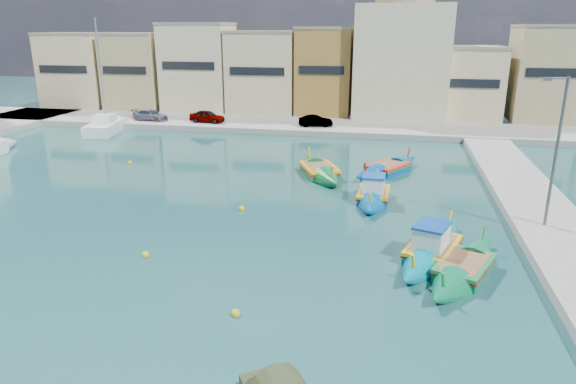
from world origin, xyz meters
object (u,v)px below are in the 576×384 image
(quay_street_lamp, at_px, (555,152))
(luzzu_blue_south, at_px, (464,269))
(luzzu_cyan_mid, at_px, (388,169))
(luzzu_turquoise_cabin, at_px, (432,250))
(luzzu_blue_cabin, at_px, (373,195))
(luzzu_green, at_px, (319,172))
(church_block, at_px, (402,45))
(yacht_north, at_px, (111,124))

(quay_street_lamp, height_order, luzzu_blue_south, quay_street_lamp)
(luzzu_cyan_mid, distance_m, luzzu_blue_south, 16.37)
(quay_street_lamp, height_order, luzzu_turquoise_cabin, quay_street_lamp)
(luzzu_turquoise_cabin, distance_m, luzzu_blue_cabin, 8.34)
(luzzu_turquoise_cabin, relative_size, luzzu_blue_cabin, 1.16)
(luzzu_blue_cabin, distance_m, luzzu_blue_south, 10.31)
(luzzu_turquoise_cabin, bearing_deg, luzzu_green, 119.53)
(church_block, distance_m, luzzu_green, 27.27)
(yacht_north, bearing_deg, luzzu_cyan_mid, -21.82)
(luzzu_turquoise_cabin, height_order, luzzu_green, luzzu_turquoise_cabin)
(quay_street_lamp, relative_size, luzzu_turquoise_cabin, 0.92)
(church_block, bearing_deg, yacht_north, -157.75)
(luzzu_cyan_mid, height_order, luzzu_blue_south, luzzu_cyan_mid)
(luzzu_green, bearing_deg, luzzu_turquoise_cabin, -60.47)
(luzzu_blue_cabin, relative_size, luzzu_green, 0.90)
(quay_street_lamp, bearing_deg, luzzu_blue_south, -128.68)
(luzzu_green, xyz_separation_m, luzzu_blue_south, (8.36, -14.20, -0.04))
(church_block, distance_m, yacht_north, 32.91)
(quay_street_lamp, xyz_separation_m, yacht_north, (-37.01, 21.91, -3.86))
(yacht_north, bearing_deg, luzzu_blue_south, -40.31)
(church_block, bearing_deg, quay_street_lamp, -77.65)
(luzzu_blue_cabin, relative_size, luzzu_blue_south, 0.93)
(luzzu_blue_cabin, bearing_deg, church_block, 87.40)
(quay_street_lamp, bearing_deg, luzzu_green, 146.45)
(quay_street_lamp, height_order, luzzu_cyan_mid, quay_street_lamp)
(luzzu_turquoise_cabin, distance_m, luzzu_green, 14.47)
(luzzu_blue_cabin, relative_size, yacht_north, 0.62)
(quay_street_lamp, relative_size, yacht_north, 0.66)
(luzzu_blue_south, bearing_deg, luzzu_blue_cabin, 114.63)
(luzzu_turquoise_cabin, distance_m, luzzu_blue_south, 2.03)
(church_block, xyz_separation_m, luzzu_blue_south, (2.92, -39.65, -8.17))
(luzzu_cyan_mid, relative_size, luzzu_green, 0.98)
(church_block, relative_size, luzzu_green, 2.30)
(church_block, relative_size, luzzu_cyan_mid, 2.36)
(quay_street_lamp, xyz_separation_m, luzzu_turquoise_cabin, (-5.76, -4.04, -4.01))
(luzzu_cyan_mid, bearing_deg, luzzu_green, -159.72)
(luzzu_blue_south, bearing_deg, quay_street_lamp, 51.32)
(luzzu_cyan_mid, xyz_separation_m, yacht_north, (-28.93, 11.58, 0.22))
(church_block, height_order, luzzu_turquoise_cabin, church_block)
(quay_street_lamp, distance_m, luzzu_blue_cabin, 10.38)
(luzzu_turquoise_cabin, xyz_separation_m, luzzu_cyan_mid, (-2.32, 14.36, -0.07))
(church_block, height_order, luzzu_blue_cabin, church_block)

